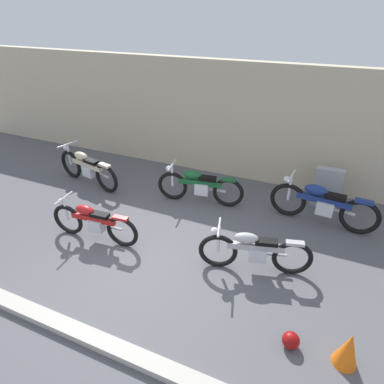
{
  "coord_description": "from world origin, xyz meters",
  "views": [
    {
      "loc": [
        2.64,
        -3.87,
        4.14
      ],
      "look_at": [
        0.11,
        1.92,
        0.55
      ],
      "focal_mm": 30.81,
      "sensor_mm": 36.0,
      "label": 1
    }
  ],
  "objects": [
    {
      "name": "motorcycle_red",
      "position": [
        -1.29,
        0.25,
        0.42
      ],
      "size": [
        1.93,
        0.54,
        0.86
      ],
      "rotation": [
        0.0,
        0.0,
        3.22
      ],
      "color": "black",
      "rests_on": "ground_plane"
    },
    {
      "name": "building_wall",
      "position": [
        0.0,
        4.23,
        1.5
      ],
      "size": [
        18.0,
        0.3,
        3.01
      ],
      "primitive_type": "cube",
      "color": "beige",
      "rests_on": "ground_plane"
    },
    {
      "name": "traffic_cone",
      "position": [
        3.41,
        -0.6,
        0.28
      ],
      "size": [
        0.32,
        0.32,
        0.55
      ],
      "primitive_type": "cone",
      "color": "orange",
      "rests_on": "ground_plane"
    },
    {
      "name": "motorcycle_silver",
      "position": [
        1.84,
        0.65,
        0.43
      ],
      "size": [
        1.93,
        0.74,
        0.89
      ],
      "rotation": [
        0.0,
        0.0,
        3.41
      ],
      "color": "black",
      "rests_on": "ground_plane"
    },
    {
      "name": "motorcycle_blue",
      "position": [
        2.79,
        2.65,
        0.49
      ],
      "size": [
        2.25,
        0.63,
        1.01
      ],
      "rotation": [
        0.0,
        0.0,
        3.06
      ],
      "color": "black",
      "rests_on": "ground_plane"
    },
    {
      "name": "stone_marker",
      "position": [
        2.83,
        3.42,
        0.49
      ],
      "size": [
        0.6,
        0.22,
        0.97
      ],
      "primitive_type": "cube",
      "rotation": [
        0.0,
        0.0,
        0.04
      ],
      "color": "#9E9EA3",
      "rests_on": "ground_plane"
    },
    {
      "name": "curb_strip",
      "position": [
        0.0,
        -1.68,
        0.06
      ],
      "size": [
        18.0,
        0.24,
        0.12
      ],
      "primitive_type": "cube",
      "color": "#B7B2A8",
      "rests_on": "ground_plane"
    },
    {
      "name": "motorcycle_cream",
      "position": [
        -2.94,
        2.12,
        0.47
      ],
      "size": [
        2.15,
        0.73,
        0.98
      ],
      "rotation": [
        0.0,
        0.0,
        2.93
      ],
      "color": "black",
      "rests_on": "ground_plane"
    },
    {
      "name": "motorcycle_green",
      "position": [
        0.08,
        2.41,
        0.45
      ],
      "size": [
        2.06,
        0.64,
        0.93
      ],
      "rotation": [
        0.0,
        0.0,
        3.3
      ],
      "color": "black",
      "rests_on": "ground_plane"
    },
    {
      "name": "helmet",
      "position": [
        2.71,
        -0.64,
        0.12
      ],
      "size": [
        0.24,
        0.24,
        0.24
      ],
      "primitive_type": "sphere",
      "color": "maroon",
      "rests_on": "ground_plane"
    },
    {
      "name": "ground_plane",
      "position": [
        0.0,
        0.0,
        0.0
      ],
      "size": [
        40.0,
        40.0,
        0.0
      ],
      "primitive_type": "plane",
      "color": "#56565B"
    }
  ]
}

